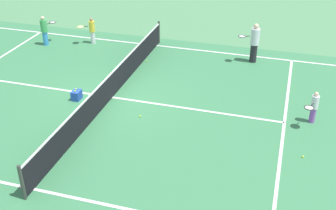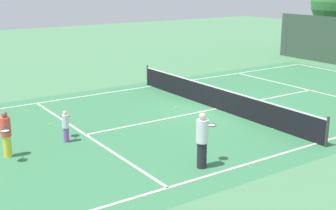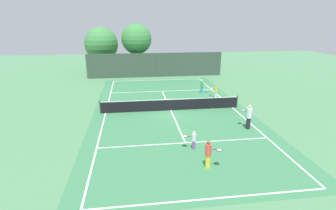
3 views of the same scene
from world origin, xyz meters
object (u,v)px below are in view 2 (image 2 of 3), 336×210
player_2 (6,134)px  tennis_ball_4 (42,107)px  tennis_ball_5 (51,124)px  tennis_ball_1 (275,82)px  ball_crate (229,99)px  tennis_ball_0 (272,129)px  player_3 (66,126)px  tennis_ball_2 (176,108)px  player_1 (202,140)px  tennis_ball_3 (292,69)px

player_2 → tennis_ball_4: 6.14m
tennis_ball_4 → tennis_ball_5: (2.82, -0.61, 0.00)m
tennis_ball_1 → tennis_ball_4: same height
ball_crate → tennis_ball_0: (4.06, -1.38, -0.15)m
ball_crate → tennis_ball_1: (-1.88, 5.16, -0.15)m
tennis_ball_4 → ball_crate: bearing=61.3°
player_2 → tennis_ball_0: bearing=72.4°
player_3 → ball_crate: player_3 is taller
tennis_ball_1 → tennis_ball_4: bearing=-100.2°
tennis_ball_2 → tennis_ball_1: bearing=99.7°
player_1 → player_2: bearing=-132.2°
tennis_ball_2 → tennis_ball_3: same height
player_3 → tennis_ball_1: player_3 is taller
ball_crate → tennis_ball_2: size_ratio=6.45×
player_1 → player_3: bearing=-150.8°
tennis_ball_1 → tennis_ball_0: bearing=-47.7°
player_2 → tennis_ball_2: 8.13m
player_2 → tennis_ball_4: bearing=150.7°
ball_crate → tennis_ball_5: size_ratio=6.45×
player_1 → ball_crate: size_ratio=4.16×
tennis_ball_1 → tennis_ball_2: bearing=-80.3°
player_3 → tennis_ball_3: 17.94m
tennis_ball_0 → tennis_ball_4: (-8.25, -6.29, 0.00)m
tennis_ball_3 → player_3: bearing=-75.0°
player_1 → ball_crate: bearing=132.4°
tennis_ball_0 → tennis_ball_2: (-4.60, -1.34, 0.00)m
player_2 → tennis_ball_2: player_2 is taller
tennis_ball_3 → tennis_ball_4: size_ratio=1.00×
tennis_ball_3 → tennis_ball_0: bearing=-52.2°
tennis_ball_0 → ball_crate: bearing=161.3°
player_1 → player_2: size_ratio=1.14×
tennis_ball_4 → tennis_ball_3: bearing=88.8°
player_2 → tennis_ball_4: player_2 is taller
ball_crate → tennis_ball_3: 9.63m
tennis_ball_3 → tennis_ball_4: 16.49m
player_2 → player_3: bearing=98.1°
tennis_ball_3 → player_2: bearing=-75.7°
tennis_ball_3 → tennis_ball_4: bearing=-91.2°
tennis_ball_5 → player_1: bearing=19.1°
tennis_ball_1 → tennis_ball_3: 4.16m
tennis_ball_0 → tennis_ball_1: 8.83m
ball_crate → tennis_ball_1: 5.49m
ball_crate → tennis_ball_0: bearing=-18.7°
tennis_ball_1 → tennis_ball_3: bearing=118.1°
player_2 → tennis_ball_5: (-2.49, 2.37, -0.77)m
player_2 → tennis_ball_5: bearing=136.4°
player_3 → tennis_ball_2: (-1.35, 5.77, -0.58)m
player_2 → player_3: 2.19m
tennis_ball_0 → tennis_ball_5: same height
tennis_ball_1 → tennis_ball_5: 13.44m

